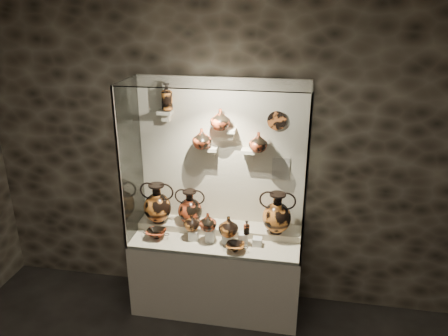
% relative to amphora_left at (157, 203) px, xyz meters
% --- Properties ---
extents(wall_back, '(5.00, 0.02, 3.20)m').
position_rel_amphora_left_xyz_m(wall_back, '(0.64, 0.20, 0.49)').
color(wall_back, black).
rests_on(wall_back, ground).
extents(plinth, '(1.70, 0.60, 0.80)m').
position_rel_amphora_left_xyz_m(plinth, '(0.64, -0.12, -0.71)').
color(plinth, beige).
rests_on(plinth, floor).
extents(front_tier, '(1.68, 0.58, 0.03)m').
position_rel_amphora_left_xyz_m(front_tier, '(0.64, -0.12, -0.30)').
color(front_tier, '#BFB094').
rests_on(front_tier, plinth).
extents(rear_tier, '(1.70, 0.25, 0.10)m').
position_rel_amphora_left_xyz_m(rear_tier, '(0.64, 0.06, -0.26)').
color(rear_tier, '#BFB094').
rests_on(rear_tier, plinth).
extents(back_panel, '(1.70, 0.03, 1.60)m').
position_rel_amphora_left_xyz_m(back_panel, '(0.64, 0.20, 0.49)').
color(back_panel, beige).
rests_on(back_panel, plinth).
extents(glass_front, '(1.70, 0.01, 1.60)m').
position_rel_amphora_left_xyz_m(glass_front, '(0.64, -0.41, 0.49)').
color(glass_front, white).
rests_on(glass_front, plinth).
extents(glass_left, '(0.01, 0.60, 1.60)m').
position_rel_amphora_left_xyz_m(glass_left, '(-0.20, -0.12, 0.49)').
color(glass_left, white).
rests_on(glass_left, plinth).
extents(glass_right, '(0.01, 0.60, 1.60)m').
position_rel_amphora_left_xyz_m(glass_right, '(1.49, -0.12, 0.49)').
color(glass_right, white).
rests_on(glass_right, plinth).
extents(glass_top, '(1.70, 0.60, 0.01)m').
position_rel_amphora_left_xyz_m(glass_top, '(0.64, -0.12, 1.28)').
color(glass_top, white).
rests_on(glass_top, back_panel).
extents(frame_post_left, '(0.02, 0.02, 1.60)m').
position_rel_amphora_left_xyz_m(frame_post_left, '(-0.20, -0.41, 0.49)').
color(frame_post_left, gray).
rests_on(frame_post_left, plinth).
extents(frame_post_right, '(0.02, 0.02, 1.60)m').
position_rel_amphora_left_xyz_m(frame_post_right, '(1.48, -0.41, 0.49)').
color(frame_post_right, gray).
rests_on(frame_post_right, plinth).
extents(pedestal_a, '(0.09, 0.09, 0.10)m').
position_rel_amphora_left_xyz_m(pedestal_a, '(0.42, -0.17, -0.23)').
color(pedestal_a, silver).
rests_on(pedestal_a, front_tier).
extents(pedestal_b, '(0.09, 0.09, 0.13)m').
position_rel_amphora_left_xyz_m(pedestal_b, '(0.59, -0.17, -0.22)').
color(pedestal_b, silver).
rests_on(pedestal_b, front_tier).
extents(pedestal_c, '(0.09, 0.09, 0.09)m').
position_rel_amphora_left_xyz_m(pedestal_c, '(0.76, -0.17, -0.24)').
color(pedestal_c, silver).
rests_on(pedestal_c, front_tier).
extents(pedestal_d, '(0.09, 0.09, 0.12)m').
position_rel_amphora_left_xyz_m(pedestal_d, '(0.92, -0.17, -0.22)').
color(pedestal_d, silver).
rests_on(pedestal_d, front_tier).
extents(pedestal_e, '(0.09, 0.09, 0.08)m').
position_rel_amphora_left_xyz_m(pedestal_e, '(1.06, -0.17, -0.24)').
color(pedestal_e, silver).
rests_on(pedestal_e, front_tier).
extents(bracket_ul, '(0.14, 0.12, 0.04)m').
position_rel_amphora_left_xyz_m(bracket_ul, '(0.09, 0.12, 0.94)').
color(bracket_ul, beige).
rests_on(bracket_ul, back_panel).
extents(bracket_ca, '(0.14, 0.12, 0.04)m').
position_rel_amphora_left_xyz_m(bracket_ca, '(0.54, 0.12, 0.59)').
color(bracket_ca, beige).
rests_on(bracket_ca, back_panel).
extents(bracket_cb, '(0.10, 0.12, 0.04)m').
position_rel_amphora_left_xyz_m(bracket_cb, '(0.74, 0.12, 0.79)').
color(bracket_cb, beige).
rests_on(bracket_cb, back_panel).
extents(bracket_cc, '(0.14, 0.12, 0.04)m').
position_rel_amphora_left_xyz_m(bracket_cc, '(0.92, 0.12, 0.59)').
color(bracket_cc, beige).
rests_on(bracket_cc, back_panel).
extents(amphora_left, '(0.45, 0.45, 0.43)m').
position_rel_amphora_left_xyz_m(amphora_left, '(0.00, 0.00, 0.00)').
color(amphora_left, '#C16925').
rests_on(amphora_left, rear_tier).
extents(amphora_mid, '(0.40, 0.40, 0.38)m').
position_rel_amphora_left_xyz_m(amphora_mid, '(0.34, 0.02, -0.03)').
color(amphora_mid, '#BC4421').
rests_on(amphora_mid, rear_tier).
extents(amphora_right, '(0.38, 0.38, 0.43)m').
position_rel_amphora_left_xyz_m(amphora_right, '(1.23, -0.00, 0.00)').
color(amphora_right, '#C16925').
rests_on(amphora_right, rear_tier).
extents(jug_a, '(0.20, 0.20, 0.17)m').
position_rel_amphora_left_xyz_m(jug_a, '(0.40, -0.15, -0.10)').
color(jug_a, '#C16925').
rests_on(jug_a, pedestal_a).
extents(jug_b, '(0.18, 0.18, 0.18)m').
position_rel_amphora_left_xyz_m(jug_b, '(0.57, -0.18, -0.06)').
color(jug_b, '#BC4421').
rests_on(jug_b, pedestal_b).
extents(jug_c, '(0.26, 0.26, 0.20)m').
position_rel_amphora_left_xyz_m(jug_c, '(0.78, -0.18, -0.09)').
color(jug_c, '#C16925').
rests_on(jug_c, pedestal_c).
extents(lekythos_small, '(0.09, 0.09, 0.16)m').
position_rel_amphora_left_xyz_m(lekythos_small, '(0.96, -0.18, -0.08)').
color(lekythos_small, '#BC4421').
rests_on(lekythos_small, pedestal_d).
extents(kylix_left, '(0.30, 0.27, 0.10)m').
position_rel_amphora_left_xyz_m(kylix_left, '(0.05, -0.21, -0.23)').
color(kylix_left, '#BC4421').
rests_on(kylix_left, front_tier).
extents(kylix_right, '(0.29, 0.27, 0.09)m').
position_rel_amphora_left_xyz_m(kylix_right, '(0.87, -0.31, -0.24)').
color(kylix_right, '#C16925').
rests_on(kylix_right, front_tier).
extents(lekythos_tall, '(0.14, 0.14, 0.30)m').
position_rel_amphora_left_xyz_m(lekythos_tall, '(0.12, 0.11, 1.10)').
color(lekythos_tall, '#C16925').
rests_on(lekythos_tall, bracket_ul).
extents(ovoid_vase_a, '(0.23, 0.23, 0.20)m').
position_rel_amphora_left_xyz_m(ovoid_vase_a, '(0.47, 0.08, 0.70)').
color(ovoid_vase_a, '#BC4421').
rests_on(ovoid_vase_a, bracket_ca).
extents(ovoid_vase_b, '(0.26, 0.26, 0.20)m').
position_rel_amphora_left_xyz_m(ovoid_vase_b, '(0.65, 0.07, 0.90)').
color(ovoid_vase_b, '#BC4421').
rests_on(ovoid_vase_b, bracket_cb).
extents(ovoid_vase_c, '(0.23, 0.23, 0.19)m').
position_rel_amphora_left_xyz_m(ovoid_vase_c, '(1.02, 0.08, 0.70)').
color(ovoid_vase_c, '#BC4421').
rests_on(ovoid_vase_c, bracket_cc).
extents(wall_plate, '(0.19, 0.02, 0.19)m').
position_rel_amphora_left_xyz_m(wall_plate, '(1.18, 0.17, 0.89)').
color(wall_plate, '#BD5C25').
rests_on(wall_plate, back_panel).
extents(info_placard, '(0.17, 0.01, 0.23)m').
position_rel_amphora_left_xyz_m(info_placard, '(1.24, 0.18, 0.40)').
color(info_placard, beige).
rests_on(info_placard, back_panel).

